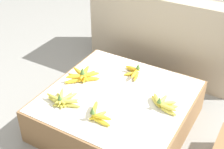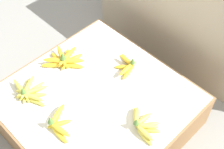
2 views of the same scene
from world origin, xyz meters
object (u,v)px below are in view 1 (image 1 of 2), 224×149
(banana_bunch_front_left, at_px, (63,100))
(banana_bunch_middle_midright, at_px, (164,104))
(banana_bunch_back_midleft, at_px, (134,72))
(banana_bunch_front_midleft, at_px, (97,114))
(banana_bunch_middle_left, at_px, (82,76))

(banana_bunch_front_left, distance_m, banana_bunch_middle_midright, 0.64)
(banana_bunch_front_left, xyz_separation_m, banana_bunch_back_midleft, (0.24, 0.52, 0.00))
(banana_bunch_front_left, distance_m, banana_bunch_back_midleft, 0.57)
(banana_bunch_front_left, xyz_separation_m, banana_bunch_front_midleft, (0.27, -0.01, 0.00))
(banana_bunch_front_midleft, height_order, banana_bunch_back_midleft, banana_bunch_front_midleft)
(banana_bunch_middle_left, bearing_deg, banana_bunch_back_midleft, 39.38)
(banana_bunch_middle_midright, height_order, banana_bunch_back_midleft, same)
(banana_bunch_front_midleft, bearing_deg, banana_bunch_back_midleft, 92.66)
(banana_bunch_middle_midright, bearing_deg, banana_bunch_back_midleft, 145.06)
(banana_bunch_front_left, xyz_separation_m, banana_bunch_middle_midright, (0.57, 0.29, 0.00))
(banana_bunch_front_midleft, xyz_separation_m, banana_bunch_middle_left, (-0.31, 0.29, 0.00))
(banana_bunch_middle_left, height_order, banana_bunch_back_midleft, banana_bunch_middle_left)
(banana_bunch_middle_midright, bearing_deg, banana_bunch_front_midleft, -135.46)
(banana_bunch_middle_left, height_order, banana_bunch_middle_midright, banana_bunch_middle_left)
(banana_bunch_back_midleft, bearing_deg, banana_bunch_front_left, -115.11)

